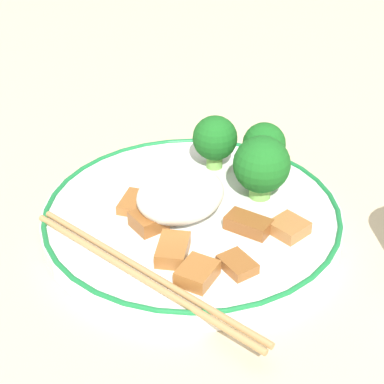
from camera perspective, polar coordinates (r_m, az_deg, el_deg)
name	(u,v)px	position (r m, az deg, el deg)	size (l,w,h in m)	color
ground_plane	(192,225)	(0.58, 0.00, -2.97)	(3.00, 3.00, 0.00)	#C6B28E
plate	(192,216)	(0.58, 0.00, -2.17)	(0.27, 0.27, 0.02)	white
rice_mound	(180,195)	(0.56, -1.03, -0.26)	(0.08, 0.07, 0.04)	white
broccoli_back_left	(262,165)	(0.58, 6.21, 2.37)	(0.05, 0.05, 0.06)	#72AD4C
broccoli_back_center	(264,146)	(0.61, 6.42, 4.10)	(0.04, 0.04, 0.05)	#72AD4C
broccoli_back_right	(215,139)	(0.62, 2.05, 4.73)	(0.04, 0.04, 0.05)	#72AD4C
meat_near_front	(137,203)	(0.58, -4.93, -0.97)	(0.04, 0.04, 0.01)	#995B28
meat_near_left	(199,192)	(0.59, 0.61, 0.03)	(0.03, 0.04, 0.01)	brown
meat_near_right	(237,264)	(0.51, 4.06, -6.44)	(0.02, 0.03, 0.01)	brown
meat_near_back	(173,250)	(0.52, -1.71, -5.15)	(0.04, 0.04, 0.01)	#995B28
meat_on_rice_edge	(147,219)	(0.55, -4.02, -2.43)	(0.03, 0.03, 0.01)	brown
meat_mid_left	(289,228)	(0.55, 8.60, -3.14)	(0.03, 0.03, 0.01)	#9E6633
meat_mid_right	(248,224)	(0.55, 5.02, -2.87)	(0.03, 0.04, 0.01)	brown
meat_far_scatter	(197,273)	(0.50, 0.47, -7.23)	(0.04, 0.04, 0.01)	#995B28
chopsticks	(142,274)	(0.50, -4.43, -7.27)	(0.08, 0.23, 0.01)	#AD8451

